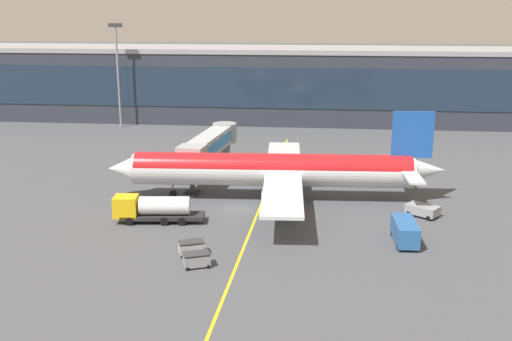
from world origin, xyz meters
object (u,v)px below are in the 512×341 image
Objects in this scene: fuel_tanker at (153,208)px; lavatory_truck at (405,230)px; pushback_tug at (423,210)px; main_airliner at (274,170)px; baggage_cart_0 at (197,259)px; baggage_cart_1 at (191,247)px.

fuel_tanker is 29.58m from lavatory_truck.
fuel_tanker is 2.48× the size of pushback_tug.
main_airliner is 7.69× the size of lavatory_truck.
lavatory_truck is 23.29m from baggage_cart_0.
lavatory_truck is 1.94× the size of baggage_cart_1.
pushback_tug is at bearing -14.53° from main_airliner.
baggage_cart_1 is at bearing 111.39° from baggage_cart_0.
fuel_tanker is 1.87× the size of lavatory_truck.
baggage_cart_1 is (-1.17, 2.98, 0.00)m from baggage_cart_0.
lavatory_truck is (15.52, -13.89, -2.70)m from main_airliner.
fuel_tanker reaches higher than baggage_cart_1.
pushback_tug is (32.82, 5.50, -0.90)m from fuel_tanker.
lavatory_truck reaches higher than baggage_cart_0.
main_airliner is 23.66m from baggage_cart_0.
pushback_tug is 1.46× the size of baggage_cart_1.
fuel_tanker is 33.29m from pushback_tug.
baggage_cart_0 is (-25.03, -17.71, -0.07)m from pushback_tug.
main_airliner is 21.19m from baggage_cart_1.
pushback_tug is at bearing 35.28° from baggage_cart_0.
baggage_cart_0 is at bearing -157.97° from lavatory_truck.
main_airliner is 21.00m from lavatory_truck.
pushback_tug is 1.46× the size of baggage_cart_0.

